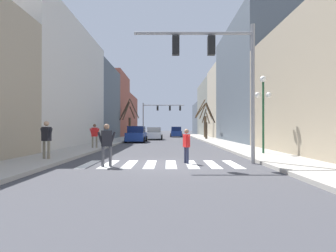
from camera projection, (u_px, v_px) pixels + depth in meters
name	position (u px, v px, depth m)	size (l,w,h in m)	color
ground_plane	(161.00, 165.00, 11.27)	(240.00, 240.00, 0.00)	#424247
sidewalk_left	(29.00, 163.00, 11.27)	(2.66, 90.00, 0.15)	#ADA89E
sidewalk_right	(292.00, 163.00, 11.27)	(2.66, 90.00, 0.15)	#ADA89E
building_row_left	(89.00, 103.00, 34.20)	(6.00, 57.29, 10.77)	tan
building_row_right	(234.00, 103.00, 38.31)	(6.00, 66.65, 12.75)	tan
crosswalk_stripes	(161.00, 164.00, 11.42)	(6.75, 2.60, 0.01)	white
traffic_signal_near	(220.00, 64.00, 11.61)	(5.36, 0.28, 6.20)	gray
traffic_signal_far	(159.00, 111.00, 46.51)	(7.39, 0.28, 5.99)	gray
street_lamp_right_corner	(263.00, 98.00, 14.85)	(0.95, 0.36, 4.39)	#1E4C2D
car_parked_right_near	(176.00, 132.00, 44.63)	(2.02, 4.22, 1.75)	navy
car_parked_right_mid	(137.00, 135.00, 28.83)	(2.14, 4.64, 1.76)	navy
car_parked_left_far	(154.00, 134.00, 34.91)	(2.15, 4.43, 1.63)	white
pedestrian_on_left_sidewalk	(107.00, 141.00, 10.71)	(0.72, 0.40, 1.76)	#4C4C51
pedestrian_crossing_street	(186.00, 143.00, 11.70)	(0.31, 0.65, 1.54)	#282D47
pedestrian_near_right_corner	(46.00, 136.00, 12.17)	(0.73, 0.38, 1.76)	#7A705B
pedestrian_on_right_sidewalk	(95.00, 134.00, 18.82)	(0.74, 0.26, 1.71)	#7A705B
street_tree_right_mid	(204.00, 120.00, 39.81)	(2.82, 2.15, 5.76)	brown
street_tree_right_far	(207.00, 124.00, 34.00)	(1.58, 2.73, 4.73)	#473828
street_tree_left_near	(129.00, 118.00, 40.75)	(2.92, 3.03, 5.99)	#473828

